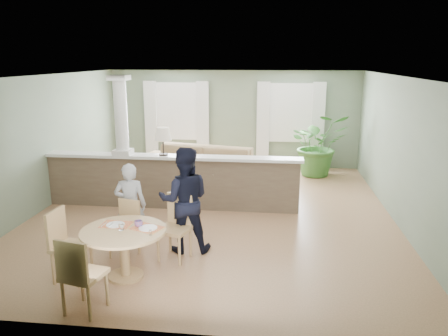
# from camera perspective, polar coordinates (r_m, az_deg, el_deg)

# --- Properties ---
(ground) EXTENTS (8.00, 8.00, 0.00)m
(ground) POSITION_cam_1_polar(r_m,az_deg,el_deg) (8.86, -1.35, -5.80)
(ground) COLOR tan
(ground) RESTS_ON ground
(room_shell) EXTENTS (7.02, 8.02, 2.71)m
(room_shell) POSITION_cam_1_polar(r_m,az_deg,el_deg) (9.03, -1.05, 6.45)
(room_shell) COLOR gray
(room_shell) RESTS_ON ground
(pony_wall) EXTENTS (5.32, 0.38, 2.70)m
(pony_wall) POSITION_cam_1_polar(r_m,az_deg,el_deg) (9.02, -7.42, -0.84)
(pony_wall) COLOR brown
(pony_wall) RESTS_ON ground
(sofa) EXTENTS (3.30, 1.87, 0.91)m
(sofa) POSITION_cam_1_polar(r_m,az_deg,el_deg) (10.67, -3.21, 0.21)
(sofa) COLOR #8A6A4B
(sofa) RESTS_ON ground
(houseplant) EXTENTS (1.68, 1.52, 1.65)m
(houseplant) POSITION_cam_1_polar(r_m,az_deg,el_deg) (11.69, 12.22, 3.01)
(houseplant) COLOR #346729
(houseplant) RESTS_ON ground
(dining_table) EXTENTS (1.18, 1.18, 0.81)m
(dining_table) POSITION_cam_1_polar(r_m,az_deg,el_deg) (6.32, -12.87, -9.09)
(dining_table) COLOR tan
(dining_table) RESTS_ON ground
(chair_far_boy) EXTENTS (0.49, 0.49, 0.88)m
(chair_far_boy) POSITION_cam_1_polar(r_m,az_deg,el_deg) (7.05, -12.65, -7.33)
(chair_far_boy) COLOR tan
(chair_far_boy) RESTS_ON ground
(chair_far_man) EXTENTS (0.56, 0.56, 1.00)m
(chair_far_man) POSITION_cam_1_polar(r_m,az_deg,el_deg) (6.81, -6.22, -7.23)
(chair_far_man) COLOR tan
(chair_far_man) RESTS_ON ground
(chair_near) EXTENTS (0.54, 0.54, 1.00)m
(chair_near) POSITION_cam_1_polar(r_m,az_deg,el_deg) (5.60, -18.37, -12.84)
(chair_near) COLOR tan
(chair_near) RESTS_ON ground
(chair_side) EXTENTS (0.50, 0.50, 1.01)m
(chair_side) POSITION_cam_1_polar(r_m,az_deg,el_deg) (6.50, -19.99, -9.05)
(chair_side) COLOR tan
(chair_side) RESTS_ON ground
(child_person) EXTENTS (0.56, 0.41, 1.41)m
(child_person) POSITION_cam_1_polar(r_m,az_deg,el_deg) (7.26, -12.12, -4.81)
(child_person) COLOR #9F9FA4
(child_person) RESTS_ON ground
(man_person) EXTENTS (0.92, 0.77, 1.70)m
(man_person) POSITION_cam_1_polar(r_m,az_deg,el_deg) (6.93, -5.19, -4.19)
(man_person) COLOR black
(man_person) RESTS_ON ground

